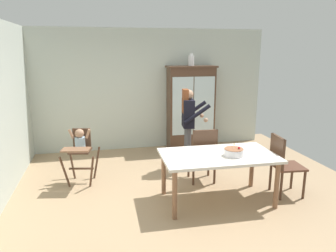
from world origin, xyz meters
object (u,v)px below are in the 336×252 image
object	(u,v)px
dining_table	(218,160)
china_cabinet	(191,107)
high_chair_with_toddler	(80,146)
dining_chair_right_end	(282,161)
dining_chair_far_side	(203,152)
adult_person	(188,119)
birthday_cake	(234,152)
ceramic_vase	(191,60)

from	to	relation	value
dining_table	china_cabinet	bearing A→B (deg)	81.95
high_chair_with_toddler	dining_chair_right_end	distance (m)	3.29
dining_chair_right_end	dining_chair_far_side	bearing A→B (deg)	60.75
adult_person	birthday_cake	size ratio (longest dim) A/B	5.47
ceramic_vase	dining_table	world-z (taller)	ceramic_vase
dining_table	dining_chair_right_end	world-z (taller)	dining_chair_right_end
high_chair_with_toddler	china_cabinet	bearing A→B (deg)	43.99
dining_table	dining_chair_right_end	xyz separation A→B (m)	(1.05, -0.01, -0.10)
china_cabinet	dining_chair_right_end	distance (m)	2.84
ceramic_vase	dining_chair_far_side	size ratio (longest dim) A/B	0.28
dining_table	dining_chair_right_end	size ratio (longest dim) A/B	1.76
ceramic_vase	adult_person	bearing A→B (deg)	-108.25
dining_table	birthday_cake	bearing A→B (deg)	-29.30
dining_chair_far_side	adult_person	bearing A→B (deg)	-82.31
china_cabinet	high_chair_with_toddler	size ratio (longest dim) A/B	1.99
china_cabinet	dining_chair_far_side	world-z (taller)	china_cabinet
china_cabinet	dining_chair_far_side	size ratio (longest dim) A/B	1.97
dining_chair_right_end	high_chair_with_toddler	bearing A→B (deg)	74.20
dining_chair_far_side	birthday_cake	bearing A→B (deg)	106.25
adult_person	dining_table	xyz separation A→B (m)	(0.04, -1.44, -0.31)
adult_person	china_cabinet	bearing A→B (deg)	-10.31
dining_table	dining_chair_far_side	distance (m)	0.71
high_chair_with_toddler	birthday_cake	bearing A→B (deg)	-18.75
birthday_cake	dining_chair_far_side	size ratio (longest dim) A/B	0.29
china_cabinet	ceramic_vase	xyz separation A→B (m)	(-0.01, 0.00, 1.06)
china_cabinet	birthday_cake	bearing A→B (deg)	-93.92
dining_table	adult_person	bearing A→B (deg)	91.69
birthday_cake	adult_person	bearing A→B (deg)	98.57
dining_chair_far_side	dining_chair_right_end	xyz separation A→B (m)	(1.04, -0.72, 0.00)
dining_table	dining_chair_right_end	bearing A→B (deg)	-0.79
high_chair_with_toddler	dining_chair_right_end	size ratio (longest dim) A/B	0.99
china_cabinet	high_chair_with_toddler	distance (m)	2.88
ceramic_vase	dining_chair_right_end	distance (m)	3.17
adult_person	dining_chair_right_end	xyz separation A→B (m)	(1.10, -1.46, -0.41)
china_cabinet	birthday_cake	xyz separation A→B (m)	(-0.19, -2.82, -0.16)
china_cabinet	adult_person	xyz separation A→B (m)	(-0.43, -1.27, 0.02)
china_cabinet	dining_table	world-z (taller)	china_cabinet
dining_chair_far_side	dining_chair_right_end	world-z (taller)	same
ceramic_vase	high_chair_with_toddler	xyz separation A→B (m)	(-2.40, -1.56, -1.36)
dining_table	birthday_cake	xyz separation A→B (m)	(0.19, -0.11, 0.14)
high_chair_with_toddler	birthday_cake	world-z (taller)	high_chair_with_toddler
china_cabinet	high_chair_with_toddler	bearing A→B (deg)	-147.16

